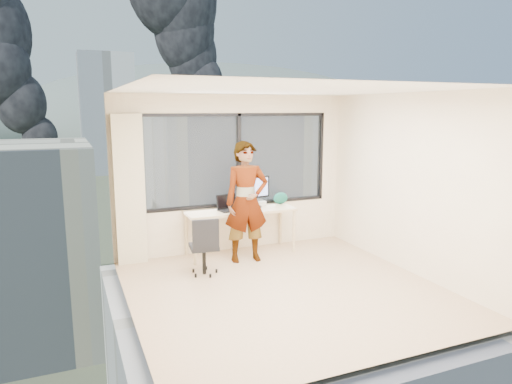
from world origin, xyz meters
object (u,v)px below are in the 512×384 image
desk (241,232)px  handbag (281,198)px  monitor (255,192)px  laptop (230,204)px  game_console (256,203)px  chair (204,245)px  person (247,202)px

desk → handbag: (0.80, 0.16, 0.47)m
monitor → laptop: size_ratio=1.40×
handbag → game_console: bearing=-175.1°
desk → chair: chair is taller
desk → handbag: handbag is taller
laptop → monitor: bearing=-1.4°
game_console → person: bearing=-122.2°
chair → laptop: bearing=53.0°
chair → handbag: 1.89m
desk → game_console: (0.37, 0.26, 0.41)m
desk → chair: bearing=-140.0°
laptop → person: bearing=-76.3°
desk → monitor: monitor is taller
person → laptop: bearing=119.9°
monitor → laptop: (-0.47, -0.08, -0.15)m
chair → person: size_ratio=0.46×
chair → monitor: monitor is taller
person → game_console: size_ratio=6.30×
monitor → handbag: monitor is taller
laptop → handbag: (0.98, 0.18, -0.02)m
monitor → game_console: bearing=56.9°
desk → handbag: bearing=11.3°
person → monitor: person is taller
game_console → handbag: size_ratio=1.16×
monitor → laptop: bearing=179.6°
desk → person: 0.67m
game_console → handbag: 0.44m
person → monitor: (0.32, 0.41, 0.07)m
person → handbag: bearing=36.7°
monitor → laptop: 0.50m
monitor → handbag: 0.54m
game_console → chair: bearing=-140.2°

